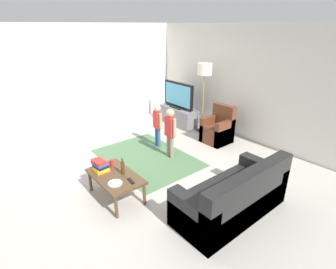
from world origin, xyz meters
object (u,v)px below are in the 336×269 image
object	(u,v)px
tv	(178,96)
soda_can	(111,163)
tv_stand	(179,116)
child_near_tv	(157,122)
bottle	(123,168)
armchair	(219,130)
couch	(235,199)
coffee_table	(115,178)
child_center	(170,129)
book_stack	(100,166)
floor_lamp	(205,73)
tv_remote	(131,181)
plate	(115,183)

from	to	relation	value
tv	soda_can	bearing A→B (deg)	-60.89
tv_stand	child_near_tv	world-z (taller)	child_near_tv
soda_can	bottle	bearing A→B (deg)	3.27
armchair	bottle	distance (m)	2.97
tv_stand	couch	distance (m)	3.96
coffee_table	bottle	xyz separation A→B (m)	(0.05, 0.12, 0.17)
coffee_table	bottle	size ratio (longest dim) A/B	3.51
child_near_tv	child_center	distance (m)	0.62
armchair	bottle	size ratio (longest dim) A/B	3.16
book_stack	tv_stand	bearing A→B (deg)	117.59
coffee_table	child_center	bearing A→B (deg)	108.98
floor_lamp	soda_can	bearing A→B (deg)	-74.38
child_near_tv	child_center	size ratio (longest dim) A/B	0.93
floor_lamp	bottle	size ratio (longest dim) A/B	6.25
tv_stand	tv	bearing A→B (deg)	-90.00
child_center	book_stack	xyz separation A→B (m)	(0.27, -1.72, -0.14)
tv	armchair	bearing A→B (deg)	-0.70
book_stack	tv	bearing A→B (deg)	117.74
tv_remote	armchair	bearing A→B (deg)	111.09
child_near_tv	coffee_table	bearing A→B (deg)	-56.27
tv_stand	armchair	bearing A→B (deg)	-1.50
child_center	tv_remote	xyz separation A→B (m)	(0.87, -1.51, -0.22)
tv_stand	armchair	distance (m)	1.51
child_near_tv	plate	distance (m)	2.32
tv	child_near_tv	world-z (taller)	tv
armchair	coffee_table	distance (m)	3.07
bottle	armchair	bearing A→B (deg)	99.54
floor_lamp	book_stack	xyz separation A→B (m)	(0.90, -3.34, -1.03)
tv	book_stack	bearing A→B (deg)	-62.26
tv_stand	bottle	xyz separation A→B (m)	(2.00, -2.96, 0.29)
armchair	soda_can	world-z (taller)	armchair
tv_stand	book_stack	world-z (taller)	book_stack
tv_remote	plate	xyz separation A→B (m)	(-0.10, -0.22, -0.00)
tv	couch	world-z (taller)	tv
child_center	book_stack	bearing A→B (deg)	-80.96
tv_stand	tv_remote	distance (m)	3.75
tv	child_near_tv	bearing A→B (deg)	-59.22
tv_remote	coffee_table	bearing A→B (deg)	-156.06
coffee_table	floor_lamp	bearing A→B (deg)	109.99
couch	child_center	bearing A→B (deg)	167.35
armchair	child_center	size ratio (longest dim) A/B	0.83
child_near_tv	book_stack	world-z (taller)	child_near_tv
couch	book_stack	size ratio (longest dim) A/B	6.42
couch	floor_lamp	world-z (taller)	floor_lamp
child_near_tv	plate	size ratio (longest dim) A/B	4.57
couch	bottle	bearing A→B (deg)	-144.94
couch	child_near_tv	distance (m)	2.75
floor_lamp	child_near_tv	world-z (taller)	floor_lamp
couch	bottle	xyz separation A→B (m)	(-1.46, -1.03, 0.25)
couch	child_near_tv	xyz separation A→B (m)	(-2.67, 0.59, 0.31)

